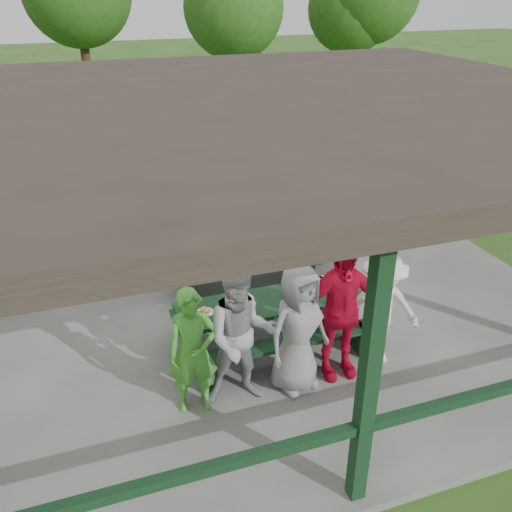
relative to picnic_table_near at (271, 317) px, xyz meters
name	(u,v)px	position (x,y,z in m)	size (l,w,h in m)	color
ground	(240,309)	(-0.07, 1.20, -0.57)	(90.00, 90.00, 0.00)	#275019
concrete_slab	(240,306)	(-0.07, 1.20, -0.52)	(10.00, 8.00, 0.10)	#61615C
pavilion_structure	(237,109)	(-0.07, 1.20, 2.59)	(10.60, 8.60, 3.24)	black
picnic_table_near	(271,317)	(0.00, 0.00, 0.00)	(2.56, 1.39, 0.75)	black
picnic_table_far	(241,253)	(0.21, 2.00, 0.00)	(2.42, 1.39, 0.75)	black
table_setting	(285,295)	(0.21, 0.02, 0.31)	(2.47, 0.45, 0.10)	white
contestant_green	(193,352)	(-1.28, -0.84, 0.33)	(0.59, 0.39, 1.61)	green
contestant_grey_left	(242,337)	(-0.70, -0.88, 0.43)	(0.88, 0.68, 1.80)	#98989B
contestant_grey_mid	(298,329)	(0.01, -0.88, 0.38)	(0.83, 0.54, 1.71)	gray
contestant_red	(340,311)	(0.60, -0.81, 0.47)	(1.10, 0.46, 1.88)	red
contestant_white_fedora	(381,309)	(1.24, -0.76, 0.33)	(1.14, 0.82, 1.65)	silver
spectator_lblue	(190,219)	(-0.43, 2.97, 0.33)	(1.50, 0.48, 1.61)	#7EA3C2
spectator_blue	(101,213)	(-1.93, 3.47, 0.45)	(0.68, 0.44, 1.85)	#4059A6
spectator_grey	(276,211)	(1.22, 2.98, 0.26)	(0.71, 0.56, 1.47)	gray
pickup_truck	(269,134)	(3.20, 8.72, 0.16)	(2.45, 5.31, 1.48)	silver
tree_mid	(234,8)	(3.99, 14.56, 3.24)	(3.61, 3.61, 5.64)	black
tree_right	(351,9)	(9.19, 15.47, 3.10)	(3.47, 3.47, 5.43)	black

